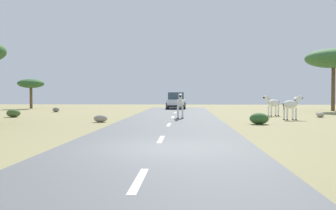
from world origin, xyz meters
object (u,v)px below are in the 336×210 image
tree_3 (31,84)px  rock_1 (100,119)px  tree_0 (334,59)px  zebra_2 (291,105)px  bush_2 (13,113)px  rock_2 (56,110)px  car_0 (176,101)px  rock_0 (320,115)px  zebra_0 (180,103)px  zebra_1 (273,103)px  bush_0 (259,119)px

tree_3 → rock_1: tree_3 is taller
tree_0 → tree_3: bearing=172.8°
zebra_2 → bush_2: 18.74m
tree_3 → rock_2: bearing=-53.8°
car_0 → rock_2: 12.58m
zebra_2 → rock_2: (-18.23, 8.89, -0.73)m
tree_3 → rock_0: bearing=-27.8°
tree_3 → bush_2: tree_3 is taller
zebra_2 → rock_0: bearing=104.8°
rock_0 → bush_2: bearing=-177.8°
tree_3 → rock_0: 30.04m
zebra_0 → rock_0: (9.67, 2.18, -0.86)m
zebra_0 → bush_2: (-11.68, 1.36, -0.76)m
tree_0 → rock_2: 26.46m
zebra_2 → tree_3: size_ratio=0.48×
zebra_0 → tree_0: bearing=-140.7°
car_0 → rock_1: size_ratio=5.47×
zebra_1 → rock_2: zebra_1 is taller
rock_2 → bush_2: bearing=-93.3°
car_0 → tree_0: bearing=168.1°
rock_1 → rock_0: bearing=19.3°
bush_2 → rock_0: 21.36m
bush_0 → bush_2: bearing=162.1°
tree_0 → tree_3: (-31.31, 3.96, -2.28)m
zebra_1 → zebra_2: zebra_2 is taller
zebra_0 → rock_1: bearing=30.9°
zebra_0 → rock_2: 14.18m
tree_3 → rock_1: bearing=-57.2°
rock_2 → tree_3: bearing=126.2°
rock_1 → zebra_0: bearing=31.7°
zebra_0 → car_0: bearing=-88.3°
zebra_0 → tree_0: (14.51, 12.20, 3.98)m
bush_2 → rock_1: size_ratio=1.18×
tree_0 → bush_0: 19.56m
rock_1 → rock_2: bearing=120.5°
zebra_2 → bush_2: zebra_2 is taller
rock_1 → car_0: bearing=77.9°
zebra_0 → car_0: car_0 is taller
car_0 → zebra_1: bearing=122.0°
tree_0 → bush_2: tree_0 is taller
zebra_0 → rock_2: (-11.26, 8.59, -0.83)m
tree_0 → bush_0: (-10.23, -15.99, -4.71)m
tree_0 → rock_0: 12.14m
car_0 → bush_0: car_0 is taller
zebra_0 → bush_2: bearing=-7.4°
rock_0 → zebra_1: bearing=154.2°
zebra_2 → rock_1: 11.82m
zebra_2 → rock_2: bearing=-143.8°
zebra_2 → rock_0: (2.70, 2.48, -0.76)m
bush_0 → zebra_2: bearing=52.3°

